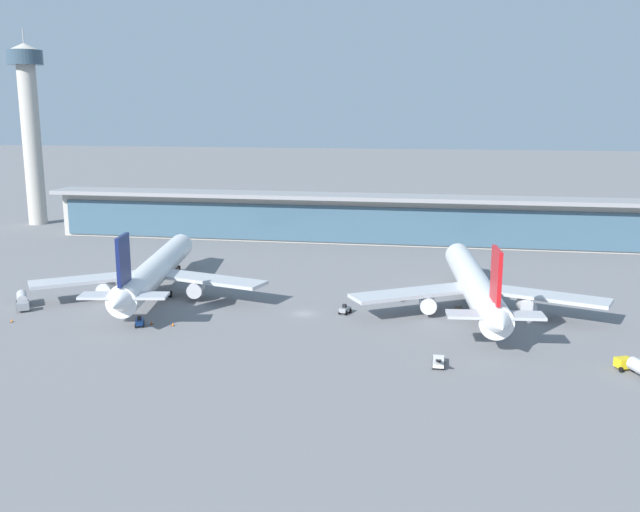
{
  "coord_description": "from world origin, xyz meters",
  "views": [
    {
      "loc": [
        27.65,
        -136.42,
        41.24
      ],
      "look_at": [
        0.0,
        18.55,
        8.24
      ],
      "focal_mm": 39.75,
      "sensor_mm": 36.0,
      "label": 1
    }
  ],
  "objects_px": {
    "airliner_centre_stand": "(475,285)",
    "service_truck_at_far_stand_blue": "(139,322)",
    "safety_cone_alpha": "(152,323)",
    "safety_cone_bravo": "(173,324)",
    "service_truck_near_nose_grey": "(345,310)",
    "service_truck_by_tail_yellow": "(639,368)",
    "airliner_left_stand": "(155,271)",
    "service_truck_mid_apron_blue": "(399,296)",
    "service_truck_on_taxiway_white": "(438,362)",
    "control_tower": "(30,119)",
    "service_truck_under_wing_grey": "(22,299)",
    "safety_cone_charlie": "(12,321)"
  },
  "relations": [
    {
      "from": "service_truck_by_tail_yellow",
      "to": "safety_cone_charlie",
      "type": "distance_m",
      "value": 114.09
    },
    {
      "from": "service_truck_at_far_stand_blue",
      "to": "service_truck_by_tail_yellow",
      "type": "bearing_deg",
      "value": -7.44
    },
    {
      "from": "safety_cone_alpha",
      "to": "safety_cone_bravo",
      "type": "height_order",
      "value": "same"
    },
    {
      "from": "service_truck_on_taxiway_white",
      "to": "control_tower",
      "type": "bearing_deg",
      "value": 140.15
    },
    {
      "from": "airliner_left_stand",
      "to": "airliner_centre_stand",
      "type": "height_order",
      "value": "same"
    },
    {
      "from": "service_truck_under_wing_grey",
      "to": "safety_cone_bravo",
      "type": "distance_m",
      "value": 36.76
    },
    {
      "from": "service_truck_under_wing_grey",
      "to": "service_truck_by_tail_yellow",
      "type": "relative_size",
      "value": 0.96
    },
    {
      "from": "control_tower",
      "to": "safety_cone_charlie",
      "type": "relative_size",
      "value": 97.48
    },
    {
      "from": "airliner_left_stand",
      "to": "safety_cone_bravo",
      "type": "distance_m",
      "value": 24.95
    },
    {
      "from": "service_truck_on_taxiway_white",
      "to": "service_truck_at_far_stand_blue",
      "type": "height_order",
      "value": "service_truck_on_taxiway_white"
    },
    {
      "from": "service_truck_mid_apron_blue",
      "to": "service_truck_at_far_stand_blue",
      "type": "xyz_separation_m",
      "value": [
        -48.03,
        -28.01,
        0.0
      ]
    },
    {
      "from": "safety_cone_alpha",
      "to": "service_truck_near_nose_grey",
      "type": "bearing_deg",
      "value": 21.06
    },
    {
      "from": "service_truck_under_wing_grey",
      "to": "service_truck_at_far_stand_blue",
      "type": "xyz_separation_m",
      "value": [
        29.91,
        -8.13,
        -0.83
      ]
    },
    {
      "from": "service_truck_under_wing_grey",
      "to": "control_tower",
      "type": "height_order",
      "value": "control_tower"
    },
    {
      "from": "airliner_centre_stand",
      "to": "service_truck_mid_apron_blue",
      "type": "height_order",
      "value": "airliner_centre_stand"
    },
    {
      "from": "safety_cone_bravo",
      "to": "service_truck_on_taxiway_white",
      "type": "bearing_deg",
      "value": -14.49
    },
    {
      "from": "safety_cone_alpha",
      "to": "safety_cone_bravo",
      "type": "distance_m",
      "value": 4.44
    },
    {
      "from": "airliner_centre_stand",
      "to": "service_truck_mid_apron_blue",
      "type": "distance_m",
      "value": 17.49
    },
    {
      "from": "safety_cone_alpha",
      "to": "control_tower",
      "type": "bearing_deg",
      "value": 129.82
    },
    {
      "from": "service_truck_near_nose_grey",
      "to": "service_truck_by_tail_yellow",
      "type": "distance_m",
      "value": 56.81
    },
    {
      "from": "airliner_centre_stand",
      "to": "service_truck_near_nose_grey",
      "type": "relative_size",
      "value": 20.78
    },
    {
      "from": "airliner_centre_stand",
      "to": "service_truck_on_taxiway_white",
      "type": "relative_size",
      "value": 9.9
    },
    {
      "from": "service_truck_at_far_stand_blue",
      "to": "safety_cone_charlie",
      "type": "distance_m",
      "value": 25.96
    },
    {
      "from": "service_truck_near_nose_grey",
      "to": "safety_cone_charlie",
      "type": "relative_size",
      "value": 4.63
    },
    {
      "from": "service_truck_under_wing_grey",
      "to": "control_tower",
      "type": "distance_m",
      "value": 122.11
    },
    {
      "from": "service_truck_under_wing_grey",
      "to": "safety_cone_alpha",
      "type": "distance_m",
      "value": 32.37
    },
    {
      "from": "airliner_centre_stand",
      "to": "safety_cone_alpha",
      "type": "distance_m",
      "value": 65.42
    },
    {
      "from": "safety_cone_alpha",
      "to": "safety_cone_bravo",
      "type": "relative_size",
      "value": 1.0
    },
    {
      "from": "service_truck_near_nose_grey",
      "to": "control_tower",
      "type": "xyz_separation_m",
      "value": [
        -125.9,
        93.97,
        36.39
      ]
    },
    {
      "from": "service_truck_on_taxiway_white",
      "to": "safety_cone_alpha",
      "type": "relative_size",
      "value": 9.72
    },
    {
      "from": "safety_cone_charlie",
      "to": "airliner_left_stand",
      "type": "bearing_deg",
      "value": 50.94
    },
    {
      "from": "service_truck_mid_apron_blue",
      "to": "service_truck_at_far_stand_blue",
      "type": "distance_m",
      "value": 55.6
    },
    {
      "from": "airliner_left_stand",
      "to": "airliner_centre_stand",
      "type": "relative_size",
      "value": 1.0
    },
    {
      "from": "airliner_centre_stand",
      "to": "service_truck_on_taxiway_white",
      "type": "height_order",
      "value": "airliner_centre_stand"
    },
    {
      "from": "airliner_centre_stand",
      "to": "service_truck_at_far_stand_blue",
      "type": "bearing_deg",
      "value": -161.0
    },
    {
      "from": "service_truck_under_wing_grey",
      "to": "safety_cone_bravo",
      "type": "relative_size",
      "value": 11.99
    },
    {
      "from": "airliner_left_stand",
      "to": "service_truck_on_taxiway_white",
      "type": "distance_m",
      "value": 71.96
    },
    {
      "from": "safety_cone_alpha",
      "to": "safety_cone_bravo",
      "type": "bearing_deg",
      "value": -2.4
    },
    {
      "from": "service_truck_mid_apron_blue",
      "to": "service_truck_by_tail_yellow",
      "type": "distance_m",
      "value": 56.04
    },
    {
      "from": "service_truck_on_taxiway_white",
      "to": "safety_cone_bravo",
      "type": "height_order",
      "value": "service_truck_on_taxiway_white"
    },
    {
      "from": "service_truck_under_wing_grey",
      "to": "service_truck_mid_apron_blue",
      "type": "distance_m",
      "value": 80.43
    },
    {
      "from": "airliner_centre_stand",
      "to": "service_truck_mid_apron_blue",
      "type": "xyz_separation_m",
      "value": [
        -15.69,
        6.07,
        -4.77
      ]
    },
    {
      "from": "airliner_left_stand",
      "to": "service_truck_mid_apron_blue",
      "type": "distance_m",
      "value": 54.64
    },
    {
      "from": "service_truck_under_wing_grey",
      "to": "control_tower",
      "type": "xyz_separation_m",
      "value": [
        -58.22,
        101.28,
        35.56
      ]
    },
    {
      "from": "airliner_centre_stand",
      "to": "safety_cone_charlie",
      "type": "distance_m",
      "value": 92.88
    },
    {
      "from": "safety_cone_alpha",
      "to": "safety_cone_charlie",
      "type": "bearing_deg",
      "value": -172.78
    },
    {
      "from": "airliner_centre_stand",
      "to": "service_truck_by_tail_yellow",
      "type": "bearing_deg",
      "value": -54.21
    },
    {
      "from": "service_truck_by_tail_yellow",
      "to": "control_tower",
      "type": "height_order",
      "value": "control_tower"
    },
    {
      "from": "airliner_centre_stand",
      "to": "safety_cone_bravo",
      "type": "distance_m",
      "value": 61.3
    },
    {
      "from": "service_truck_near_nose_grey",
      "to": "airliner_left_stand",
      "type": "bearing_deg",
      "value": 170.96
    }
  ]
}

